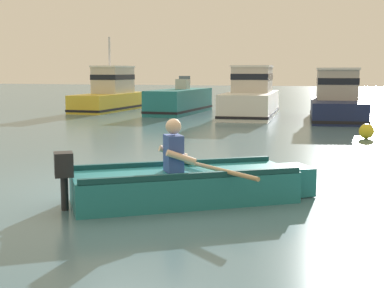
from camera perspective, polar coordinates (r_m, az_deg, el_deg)
name	(u,v)px	position (r m, az deg, el deg)	size (l,w,h in m)	color
ground_plane	(143,185)	(8.87, -5.20, -4.31)	(120.00, 120.00, 0.00)	slate
rowboat_with_person	(189,184)	(7.68, -0.35, -4.26)	(3.37, 2.64, 1.19)	#1E727A
moored_boat_yellow	(111,94)	(25.86, -8.58, 5.24)	(1.69, 5.20, 3.42)	gold
moored_boat_teal	(180,102)	(23.84, -1.28, 4.49)	(1.63, 5.02, 1.63)	#1E727A
moored_boat_white	(251,97)	(22.42, 6.29, 4.94)	(2.37, 5.99, 2.08)	white
moored_boat_navy	(337,101)	(21.39, 15.02, 4.44)	(2.40, 5.39, 1.97)	#19234C
mooring_buoy	(367,131)	(15.52, 17.95, 1.28)	(0.41, 0.41, 0.41)	yellow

